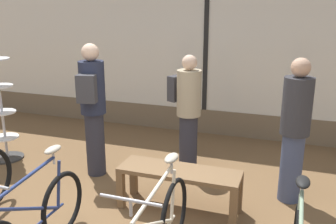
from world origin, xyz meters
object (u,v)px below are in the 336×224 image
(customer_near_rack, at_px, (295,128))
(customer_by_window, at_px, (93,106))
(display_bench, at_px, (179,177))
(customer_mid_floor, at_px, (188,109))
(accessory_rack, at_px, (3,117))

(customer_near_rack, relative_size, customer_by_window, 0.95)
(display_bench, xyz_separation_m, customer_near_rack, (1.20, 0.66, 0.51))
(customer_mid_floor, bearing_deg, customer_by_window, -151.93)
(accessory_rack, bearing_deg, customer_mid_floor, 12.19)
(accessory_rack, height_order, display_bench, accessory_rack)
(display_bench, xyz_separation_m, customer_mid_floor, (-0.24, 1.14, 0.48))
(customer_near_rack, bearing_deg, customer_by_window, -176.89)
(accessory_rack, xyz_separation_m, customer_by_window, (1.59, -0.02, 0.31))
(accessory_rack, relative_size, customer_mid_floor, 1.00)
(customer_by_window, bearing_deg, customer_near_rack, 3.11)
(display_bench, height_order, customer_by_window, customer_by_window)
(customer_by_window, distance_m, customer_mid_floor, 1.31)
(display_bench, distance_m, customer_near_rack, 1.46)
(accessory_rack, bearing_deg, customer_by_window, -0.83)
(display_bench, xyz_separation_m, customer_by_window, (-1.39, 0.52, 0.58))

